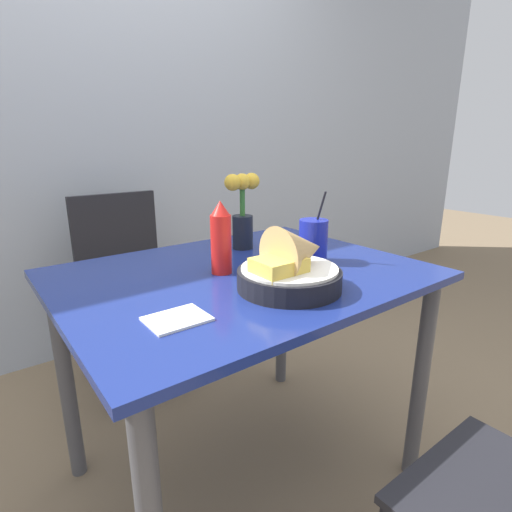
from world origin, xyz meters
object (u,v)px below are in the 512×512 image
object	(u,v)px
ketchup_bottle	(221,239)
chair_far_window	(125,273)
food_basket	(293,266)
flower_vase	(242,209)
drink_cup	(313,243)

from	to	relation	value
ketchup_bottle	chair_far_window	bearing A→B (deg)	90.71
chair_far_window	ketchup_bottle	size ratio (longest dim) A/B	4.12
chair_far_window	food_basket	world-z (taller)	food_basket
ketchup_bottle	flower_vase	bearing A→B (deg)	41.95
ketchup_bottle	drink_cup	world-z (taller)	drink_cup
chair_far_window	flower_vase	bearing A→B (deg)	-71.11
flower_vase	ketchup_bottle	bearing A→B (deg)	-138.05
food_basket	flower_vase	distance (m)	0.44
chair_far_window	drink_cup	xyz separation A→B (m)	(0.30, -0.93, 0.29)
food_basket	flower_vase	bearing A→B (deg)	72.31
food_basket	ketchup_bottle	size ratio (longest dim) A/B	1.29
chair_far_window	ketchup_bottle	xyz separation A→B (m)	(0.01, -0.85, 0.33)
chair_far_window	flower_vase	distance (m)	0.78
food_basket	chair_far_window	bearing A→B (deg)	94.88
food_basket	flower_vase	xyz separation A→B (m)	(0.13, 0.42, 0.08)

